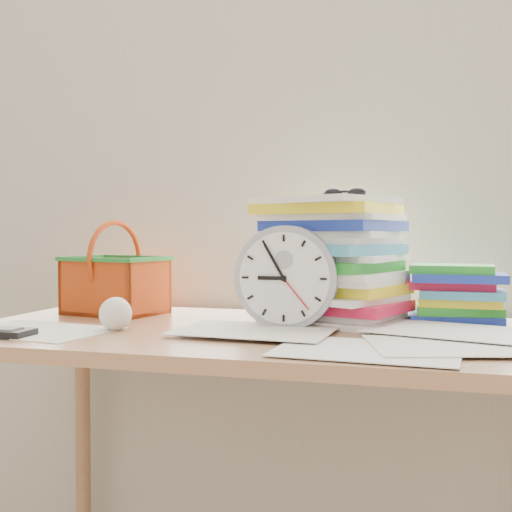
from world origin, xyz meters
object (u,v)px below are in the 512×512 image
(clock, at_px, (286,277))
(book_stack, at_px, (456,293))
(desk, at_px, (268,363))
(paper_stack, at_px, (332,260))
(basket, at_px, (115,268))

(clock, xyz_separation_m, book_stack, (0.37, 0.22, -0.05))
(desk, height_order, book_stack, book_stack)
(paper_stack, height_order, clock, paper_stack)
(desk, relative_size, paper_stack, 4.11)
(paper_stack, relative_size, basket, 1.39)
(clock, bearing_deg, basket, 164.05)
(book_stack, bearing_deg, paper_stack, -165.46)
(book_stack, distance_m, basket, 0.88)
(book_stack, relative_size, basket, 0.98)
(desk, xyz_separation_m, clock, (0.04, 0.02, 0.19))
(clock, bearing_deg, paper_stack, 60.95)
(clock, relative_size, basket, 0.95)
(desk, height_order, basket, basket)
(desk, relative_size, basket, 5.70)
(desk, height_order, paper_stack, paper_stack)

